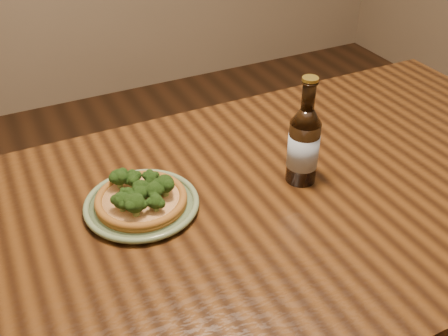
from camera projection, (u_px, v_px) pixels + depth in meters
name	position (u px, v px, depth m)	size (l,w,h in m)	color
table	(284.00, 222.00, 1.26)	(1.60, 0.90, 0.75)	#47270F
plate	(142.00, 204.00, 1.15)	(0.25, 0.25, 0.02)	#697F57
pizza	(141.00, 197.00, 1.13)	(0.20, 0.20, 0.07)	#8E5A20
beer_bottle	(304.00, 144.00, 1.19)	(0.07, 0.07, 0.26)	black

